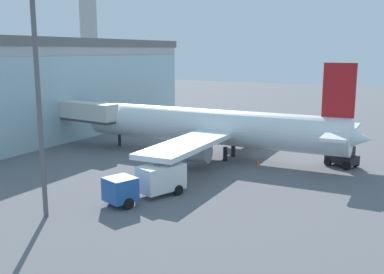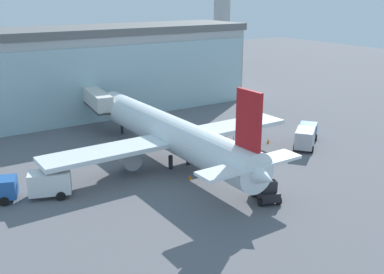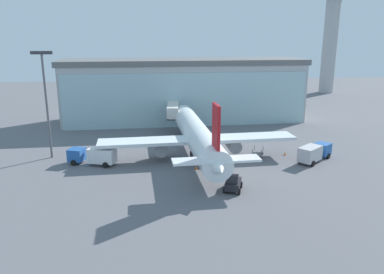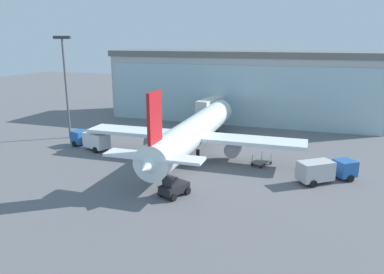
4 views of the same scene
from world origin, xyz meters
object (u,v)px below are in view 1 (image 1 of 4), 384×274
(airplane, at_px, (213,127))
(catering_truck, at_px, (149,181))
(control_tower, at_px, (88,12))
(fuel_truck, at_px, (294,126))
(apron_light_mast, at_px, (37,82))
(pushback_tug, at_px, (343,158))
(safety_cone_wingtip, at_px, (263,135))
(jet_bridge, at_px, (77,112))
(baggage_cart, at_px, (251,139))
(safety_cone_nose, at_px, (258,162))

(airplane, distance_m, catering_truck, 16.38)
(control_tower, relative_size, fuel_truck, 5.19)
(apron_light_mast, xyz_separation_m, pushback_tug, (26.04, -16.94, -9.17))
(apron_light_mast, xyz_separation_m, airplane, (23.40, -2.71, -6.58))
(pushback_tug, xyz_separation_m, safety_cone_wingtip, (11.96, 13.29, -0.70))
(jet_bridge, distance_m, catering_truck, 24.92)
(apron_light_mast, distance_m, catering_truck, 12.15)
(jet_bridge, relative_size, pushback_tug, 3.55)
(jet_bridge, relative_size, control_tower, 0.35)
(apron_light_mast, bearing_deg, fuel_truck, -9.89)
(fuel_truck, distance_m, baggage_cart, 8.81)
(baggage_cart, bearing_deg, airplane, 110.03)
(apron_light_mast, height_order, safety_cone_wingtip, apron_light_mast)
(fuel_truck, height_order, safety_cone_wingtip, fuel_truck)
(control_tower, bearing_deg, safety_cone_nose, -127.76)
(fuel_truck, bearing_deg, control_tower, 24.15)
(safety_cone_nose, bearing_deg, fuel_truck, 4.19)
(airplane, relative_size, safety_cone_nose, 64.21)
(jet_bridge, bearing_deg, control_tower, -44.52)
(pushback_tug, height_order, safety_cone_wingtip, pushback_tug)
(pushback_tug, bearing_deg, catering_truck, 77.11)
(control_tower, relative_size, safety_cone_wingtip, 66.90)
(safety_cone_nose, height_order, safety_cone_wingtip, same)
(control_tower, bearing_deg, jet_bridge, -140.45)
(airplane, relative_size, safety_cone_wingtip, 64.21)
(pushback_tug, bearing_deg, airplane, 31.22)
(catering_truck, bearing_deg, control_tower, -117.35)
(control_tower, distance_m, safety_cone_nose, 93.62)
(control_tower, distance_m, pushback_tug, 98.09)
(apron_light_mast, bearing_deg, catering_truck, -31.53)
(safety_cone_nose, relative_size, safety_cone_wingtip, 1.00)
(fuel_truck, distance_m, safety_cone_nose, 18.90)
(catering_truck, bearing_deg, safety_cone_wingtip, -159.53)
(jet_bridge, bearing_deg, baggage_cart, -142.20)
(fuel_truck, relative_size, safety_cone_wingtip, 12.90)
(airplane, bearing_deg, control_tower, -41.40)
(safety_cone_nose, xyz_separation_m, safety_cone_wingtip, (15.49, 4.93, 0.00))
(jet_bridge, bearing_deg, airplane, -166.97)
(control_tower, height_order, pushback_tug, control_tower)
(jet_bridge, bearing_deg, apron_light_mast, 133.31)
(catering_truck, distance_m, pushback_tug, 22.56)
(control_tower, bearing_deg, fuel_truck, -117.58)
(catering_truck, distance_m, safety_cone_wingtip, 30.77)
(airplane, distance_m, safety_cone_nose, 6.79)
(jet_bridge, height_order, safety_cone_wingtip, jet_bridge)
(airplane, bearing_deg, pushback_tug, -171.22)
(airplane, distance_m, baggage_cart, 10.42)
(jet_bridge, relative_size, safety_cone_nose, 23.45)
(jet_bridge, distance_m, baggage_cart, 23.54)
(baggage_cart, xyz_separation_m, pushback_tug, (-7.28, -13.32, 0.47))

